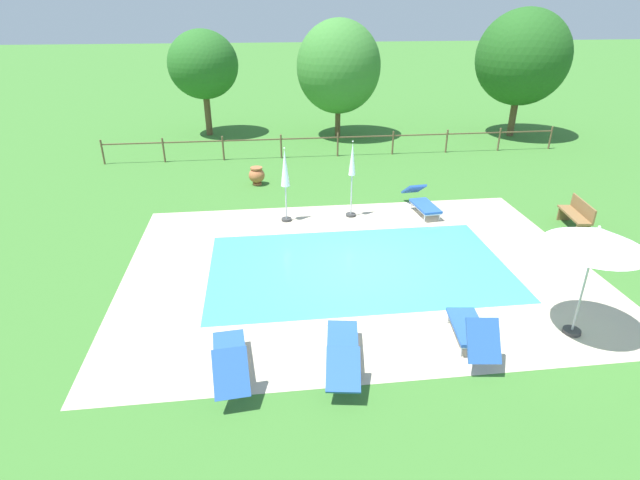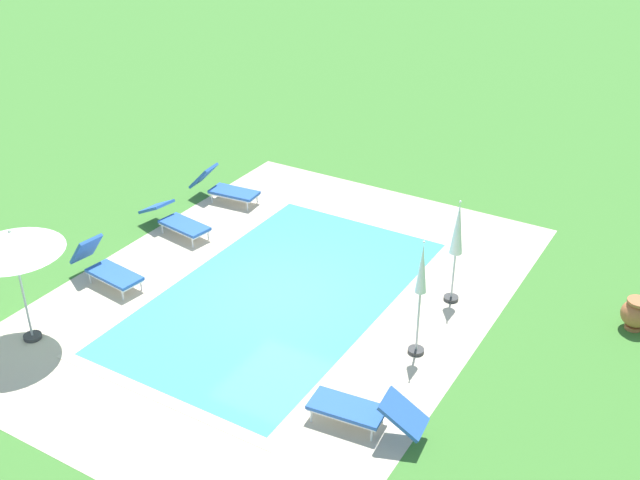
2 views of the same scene
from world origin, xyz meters
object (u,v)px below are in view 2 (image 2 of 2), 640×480
object	(u,v)px
patio_umbrella_closed_row_west	(457,235)
patio_umbrella_closed_row_mid_west	(421,282)
sun_lounger_north_near_steps	(225,188)
sun_lounger_north_far	(176,220)
sun_lounger_south_far	(363,410)
terracotta_urn_near_fence	(636,313)
sun_lounger_north_mid	(106,268)
patio_umbrella_open_foreground	(12,242)

from	to	relation	value
patio_umbrella_closed_row_west	patio_umbrella_closed_row_mid_west	world-z (taller)	patio_umbrella_closed_row_mid_west
sun_lounger_north_near_steps	sun_lounger_north_far	world-z (taller)	sun_lounger_north_near_steps
sun_lounger_north_far	sun_lounger_south_far	xyz separation A→B (m)	(3.82, 7.25, 0.01)
sun_lounger_north_near_steps	patio_umbrella_closed_row_mid_west	xyz separation A→B (m)	(3.54, 7.22, 1.21)
patio_umbrella_closed_row_mid_west	terracotta_urn_near_fence	bearing A→B (deg)	130.75
sun_lounger_north_near_steps	terracotta_urn_near_fence	size ratio (longest dim) A/B	2.90
sun_lounger_south_far	patio_umbrella_closed_row_west	world-z (taller)	patio_umbrella_closed_row_west
sun_lounger_north_near_steps	sun_lounger_north_mid	world-z (taller)	sun_lounger_north_mid
sun_lounger_north_mid	terracotta_urn_near_fence	distance (m)	11.21
sun_lounger_north_near_steps	patio_umbrella_open_foreground	world-z (taller)	patio_umbrella_open_foreground
sun_lounger_north_mid	patio_umbrella_closed_row_west	size ratio (longest dim) A/B	0.80
sun_lounger_north_far	patio_umbrella_closed_row_west	distance (m)	7.18
sun_lounger_south_far	patio_umbrella_closed_row_west	bearing A→B (deg)	-177.32
sun_lounger_north_mid	sun_lounger_north_far	size ratio (longest dim) A/B	0.89
patio_umbrella_open_foreground	patio_umbrella_closed_row_west	world-z (taller)	patio_umbrella_open_foreground
patio_umbrella_open_foreground	terracotta_urn_near_fence	size ratio (longest dim) A/B	3.63
sun_lounger_north_mid	sun_lounger_south_far	bearing A→B (deg)	80.33
sun_lounger_north_near_steps	terracotta_urn_near_fence	world-z (taller)	sun_lounger_north_near_steps
sun_lounger_south_far	terracotta_urn_near_fence	xyz separation A→B (m)	(-5.35, 3.37, -0.00)
sun_lounger_north_mid	sun_lounger_north_far	bearing A→B (deg)	-175.45
sun_lounger_south_far	terracotta_urn_near_fence	distance (m)	6.32
patio_umbrella_closed_row_west	terracotta_urn_near_fence	bearing A→B (deg)	104.05
sun_lounger_north_far	patio_umbrella_closed_row_mid_west	size ratio (longest dim) A/B	0.87
patio_umbrella_closed_row_west	terracotta_urn_near_fence	size ratio (longest dim) A/B	3.51
sun_lounger_north_near_steps	patio_umbrella_closed_row_west	bearing A→B (deg)	78.41
patio_umbrella_open_foreground	patio_umbrella_closed_row_mid_west	size ratio (longest dim) A/B	0.99
sun_lounger_north_far	patio_umbrella_closed_row_west	bearing A→B (deg)	95.14
patio_umbrella_open_foreground	terracotta_urn_near_fence	distance (m)	12.22
sun_lounger_north_mid	patio_umbrella_closed_row_west	xyz separation A→B (m)	(-3.25, 6.84, 1.18)
sun_lounger_south_far	terracotta_urn_near_fence	bearing A→B (deg)	147.78
sun_lounger_south_far	patio_umbrella_open_foreground	size ratio (longest dim) A/B	0.84
patio_umbrella_closed_row_west	patio_umbrella_closed_row_mid_west	bearing A→B (deg)	3.36
terracotta_urn_near_fence	sun_lounger_south_far	bearing A→B (deg)	-32.22
sun_lounger_north_near_steps	sun_lounger_north_far	xyz separation A→B (m)	(2.09, 0.06, -0.03)
patio_umbrella_closed_row_west	patio_umbrella_closed_row_mid_west	xyz separation A→B (m)	(2.08, 0.12, 0.02)
sun_lounger_north_far	sun_lounger_south_far	world-z (taller)	sun_lounger_south_far
sun_lounger_north_far	patio_umbrella_open_foreground	xyz separation A→B (m)	(4.92, 0.41, 1.84)
sun_lounger_north_far	terracotta_urn_near_fence	world-z (taller)	sun_lounger_north_far
sun_lounger_north_near_steps	terracotta_urn_near_fence	distance (m)	10.69
sun_lounger_north_mid	terracotta_urn_near_fence	bearing A→B (deg)	111.72
sun_lounger_north_mid	sun_lounger_south_far	world-z (taller)	sun_lounger_north_mid
sun_lounger_south_far	patio_umbrella_closed_row_mid_west	distance (m)	2.67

